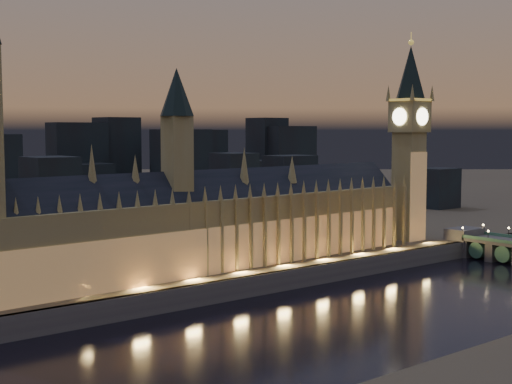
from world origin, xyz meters
TOP-DOWN VIEW (x-y plane):
  - ground_plane at (0.00, 0.00)m, footprint 2000.00×2000.00m
  - embankment_wall at (0.00, 41.00)m, footprint 2000.00×2.50m
  - palace_of_westminster at (-8.46, 61.74)m, footprint 202.00×29.72m
  - elizabeth_tower at (108.00, 61.92)m, footprint 18.00×18.00m
  - city_backdrop at (33.13, 247.19)m, footprint 464.35×215.63m

SIDE VIEW (x-z plane):
  - ground_plane at x=0.00m, z-range 0.00..0.00m
  - embankment_wall at x=0.00m, z-range 0.00..8.00m
  - palace_of_westminster at x=-8.46m, z-range -12.63..65.37m
  - city_backdrop at x=33.13m, z-range -5.40..66.67m
  - elizabeth_tower at x=108.00m, z-range 13.75..116.38m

